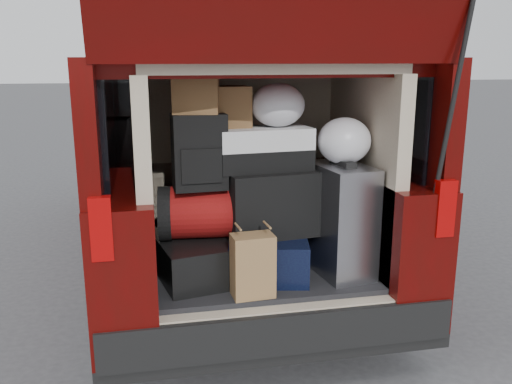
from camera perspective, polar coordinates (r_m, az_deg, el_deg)
ground at (r=3.36m, az=1.23°, el=-17.98°), size 80.00×80.00×0.00m
minivan at (r=4.76m, az=-3.70°, el=3.39°), size 1.90×5.35×2.77m
load_floor at (r=3.47m, az=0.22°, el=-11.76°), size 1.24×1.05×0.55m
black_hardshell at (r=3.15m, az=-6.41°, el=-6.81°), size 0.52×0.64×0.23m
navy_hardshell at (r=3.19m, az=1.26°, el=-6.44°), size 0.54×0.62×0.24m
silver_roller at (r=3.16m, az=8.92°, el=-2.93°), size 0.33×0.46×0.64m
kraft_bag at (r=2.86m, az=-0.35°, el=-7.76°), size 0.23×0.15×0.34m
red_duffel at (r=3.09m, az=-5.95°, el=-2.08°), size 0.48×0.34×0.30m
black_soft_case at (r=3.11m, az=1.62°, el=-1.08°), size 0.55×0.37×0.37m
backpack at (r=2.96m, az=-5.99°, el=4.23°), size 0.30×0.19×0.41m
twotone_duffel at (r=3.09m, az=0.72°, el=4.60°), size 0.56×0.32×0.24m
grocery_sack_lower at (r=2.95m, az=-6.33°, el=10.34°), size 0.27×0.24×0.22m
grocery_sack_upper at (r=3.08m, az=-2.94°, el=8.95°), size 0.24×0.21×0.23m
plastic_bag_center at (r=3.09m, az=2.30°, el=9.13°), size 0.31×0.29×0.25m
plastic_bag_right at (r=3.11m, az=9.27°, el=5.34°), size 0.32×0.30×0.26m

